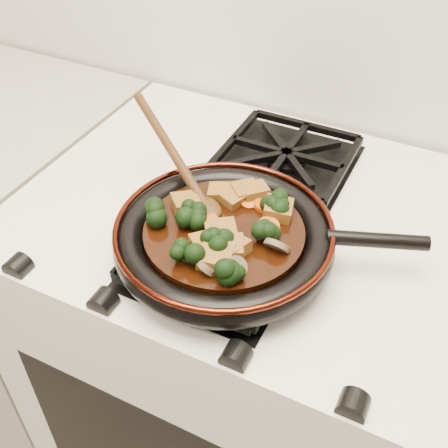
% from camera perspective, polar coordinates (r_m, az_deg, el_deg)
% --- Properties ---
extents(stove, '(0.76, 0.60, 0.90)m').
position_cam_1_polar(stove, '(1.26, 2.32, -14.28)').
color(stove, white).
rests_on(stove, ground).
extents(burner_grate_front, '(0.23, 0.23, 0.03)m').
position_cam_1_polar(burner_grate_front, '(0.82, -0.89, -3.28)').
color(burner_grate_front, black).
rests_on(burner_grate_front, stove).
extents(burner_grate_back, '(0.23, 0.23, 0.03)m').
position_cam_1_polar(burner_grate_back, '(1.02, 6.33, 6.73)').
color(burner_grate_back, black).
rests_on(burner_grate_back, stove).
extents(skillet, '(0.43, 0.32, 0.05)m').
position_cam_1_polar(skillet, '(0.80, 0.17, -1.40)').
color(skillet, black).
rests_on(skillet, burner_grate_front).
extents(braising_sauce, '(0.23, 0.23, 0.02)m').
position_cam_1_polar(braising_sauce, '(0.80, 0.00, -1.12)').
color(braising_sauce, black).
rests_on(braising_sauce, skillet).
extents(tofu_cube_0, '(0.05, 0.05, 0.03)m').
position_cam_1_polar(tofu_cube_0, '(0.74, -0.81, -3.37)').
color(tofu_cube_0, brown).
rests_on(tofu_cube_0, braising_sauce).
extents(tofu_cube_1, '(0.05, 0.05, 0.02)m').
position_cam_1_polar(tofu_cube_1, '(0.76, -1.90, -2.15)').
color(tofu_cube_1, brown).
rests_on(tofu_cube_1, braising_sauce).
extents(tofu_cube_2, '(0.04, 0.04, 0.02)m').
position_cam_1_polar(tofu_cube_2, '(0.85, -0.38, 3.18)').
color(tofu_cube_2, brown).
rests_on(tofu_cube_2, braising_sauce).
extents(tofu_cube_3, '(0.05, 0.05, 0.02)m').
position_cam_1_polar(tofu_cube_3, '(0.84, 0.94, 2.65)').
color(tofu_cube_3, brown).
rests_on(tofu_cube_3, braising_sauce).
extents(tofu_cube_4, '(0.06, 0.06, 0.03)m').
position_cam_1_polar(tofu_cube_4, '(0.83, -3.91, 2.02)').
color(tofu_cube_4, brown).
rests_on(tofu_cube_4, braising_sauce).
extents(tofu_cube_5, '(0.05, 0.05, 0.03)m').
position_cam_1_polar(tofu_cube_5, '(0.82, 5.50, 1.42)').
color(tofu_cube_5, brown).
rests_on(tofu_cube_5, braising_sauce).
extents(tofu_cube_6, '(0.06, 0.06, 0.02)m').
position_cam_1_polar(tofu_cube_6, '(0.78, -0.34, -0.89)').
color(tofu_cube_6, brown).
rests_on(tofu_cube_6, braising_sauce).
extents(tofu_cube_7, '(0.05, 0.05, 0.03)m').
position_cam_1_polar(tofu_cube_7, '(0.85, 2.17, 3.26)').
color(tofu_cube_7, brown).
rests_on(tofu_cube_7, braising_sauce).
extents(tofu_cube_8, '(0.05, 0.05, 0.03)m').
position_cam_1_polar(tofu_cube_8, '(0.76, 0.54, -2.45)').
color(tofu_cube_8, brown).
rests_on(tofu_cube_8, braising_sauce).
extents(tofu_cube_9, '(0.04, 0.05, 0.02)m').
position_cam_1_polar(tofu_cube_9, '(0.76, 1.07, -2.39)').
color(tofu_cube_9, brown).
rests_on(tofu_cube_9, braising_sauce).
extents(tofu_cube_10, '(0.05, 0.05, 0.03)m').
position_cam_1_polar(tofu_cube_10, '(0.85, 3.14, 3.21)').
color(tofu_cube_10, brown).
rests_on(tofu_cube_10, braising_sauce).
extents(broccoli_floret_0, '(0.09, 0.08, 0.07)m').
position_cam_1_polar(broccoli_floret_0, '(0.72, 1.18, -4.87)').
color(broccoli_floret_0, black).
rests_on(broccoli_floret_0, braising_sauce).
extents(broccoli_floret_1, '(0.09, 0.09, 0.06)m').
position_cam_1_polar(broccoli_floret_1, '(0.76, -0.62, -2.12)').
color(broccoli_floret_1, black).
rests_on(broccoli_floret_1, braising_sauce).
extents(broccoli_floret_2, '(0.09, 0.08, 0.07)m').
position_cam_1_polar(broccoli_floret_2, '(0.74, -3.47, -3.14)').
color(broccoli_floret_2, black).
rests_on(broccoli_floret_2, braising_sauce).
extents(broccoli_floret_3, '(0.08, 0.09, 0.07)m').
position_cam_1_polar(broccoli_floret_3, '(0.80, -3.05, 0.61)').
color(broccoli_floret_3, black).
rests_on(broccoli_floret_3, braising_sauce).
extents(broccoli_floret_4, '(0.08, 0.08, 0.06)m').
position_cam_1_polar(broccoli_floret_4, '(0.77, 4.71, -1.39)').
color(broccoli_floret_4, black).
rests_on(broccoli_floret_4, braising_sauce).
extents(broccoli_floret_5, '(0.06, 0.06, 0.06)m').
position_cam_1_polar(broccoli_floret_5, '(0.82, 5.22, 2.14)').
color(broccoli_floret_5, black).
rests_on(broccoli_floret_5, braising_sauce).
extents(broccoli_floret_6, '(0.08, 0.09, 0.06)m').
position_cam_1_polar(broccoli_floret_6, '(0.80, -6.67, 0.53)').
color(broccoli_floret_6, black).
rests_on(broccoli_floret_6, braising_sauce).
extents(carrot_coin_0, '(0.03, 0.03, 0.01)m').
position_cam_1_polar(carrot_coin_0, '(0.83, 4.10, 1.94)').
color(carrot_coin_0, '#CA4205').
rests_on(carrot_coin_0, braising_sauce).
extents(carrot_coin_1, '(0.03, 0.03, 0.02)m').
position_cam_1_polar(carrot_coin_1, '(0.84, 2.54, 2.33)').
color(carrot_coin_1, '#CA4205').
rests_on(carrot_coin_1, braising_sauce).
extents(carrot_coin_2, '(0.03, 0.03, 0.02)m').
position_cam_1_polar(carrot_coin_2, '(0.79, 4.54, -0.26)').
color(carrot_coin_2, '#CA4205').
rests_on(carrot_coin_2, braising_sauce).
extents(carrot_coin_3, '(0.03, 0.03, 0.02)m').
position_cam_1_polar(carrot_coin_3, '(0.77, -1.59, -1.78)').
color(carrot_coin_3, '#CA4205').
rests_on(carrot_coin_3, braising_sauce).
extents(carrot_coin_4, '(0.03, 0.03, 0.01)m').
position_cam_1_polar(carrot_coin_4, '(0.80, -1.62, 0.23)').
color(carrot_coin_4, '#CA4205').
rests_on(carrot_coin_4, braising_sauce).
extents(mushroom_slice_0, '(0.04, 0.04, 0.03)m').
position_cam_1_polar(mushroom_slice_0, '(0.73, 1.15, -4.45)').
color(mushroom_slice_0, brown).
rests_on(mushroom_slice_0, braising_sauce).
extents(mushroom_slice_1, '(0.03, 0.03, 0.03)m').
position_cam_1_polar(mushroom_slice_1, '(0.85, 2.30, 3.16)').
color(mushroom_slice_1, brown).
rests_on(mushroom_slice_1, braising_sauce).
extents(mushroom_slice_2, '(0.04, 0.04, 0.03)m').
position_cam_1_polar(mushroom_slice_2, '(0.73, -1.71, -4.35)').
color(mushroom_slice_2, brown).
rests_on(mushroom_slice_2, braising_sauce).
extents(mushroom_slice_3, '(0.03, 0.04, 0.03)m').
position_cam_1_polar(mushroom_slice_3, '(0.85, 2.19, 3.19)').
color(mushroom_slice_3, brown).
rests_on(mushroom_slice_3, braising_sauce).
extents(mushroom_slice_4, '(0.04, 0.03, 0.04)m').
position_cam_1_polar(mushroom_slice_4, '(0.76, 5.38, -2.25)').
color(mushroom_slice_4, brown).
rests_on(mushroom_slice_4, braising_sauce).
extents(wooden_spoon, '(0.15, 0.11, 0.26)m').
position_cam_1_polar(wooden_spoon, '(0.86, -4.03, 5.31)').
color(wooden_spoon, '#40250D').
rests_on(wooden_spoon, braising_sauce).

